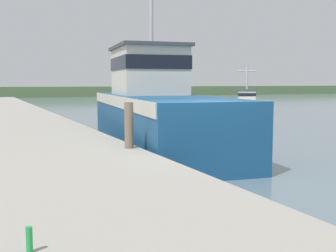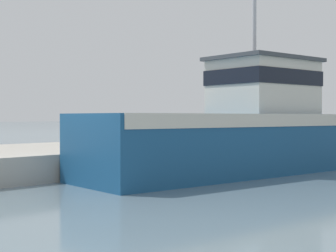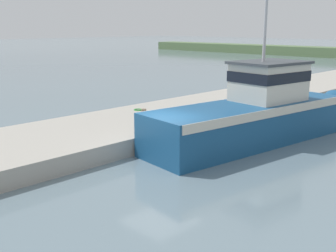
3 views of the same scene
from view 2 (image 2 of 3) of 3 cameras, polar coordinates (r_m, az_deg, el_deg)
ground_plane at (r=13.18m, az=-8.01°, el=-6.65°), size 320.00×320.00×0.00m
dock_pier at (r=16.65m, az=-17.22°, el=-3.79°), size 5.79×80.00×0.75m
fishing_boat_main at (r=16.45m, az=9.04°, el=-0.33°), size 4.23×12.55×8.52m
mooring_post at (r=14.75m, az=-9.96°, el=-0.81°), size 0.21×0.21×1.09m
hose_coil at (r=20.00m, az=-9.39°, el=-1.81°), size 0.48×0.48×0.05m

